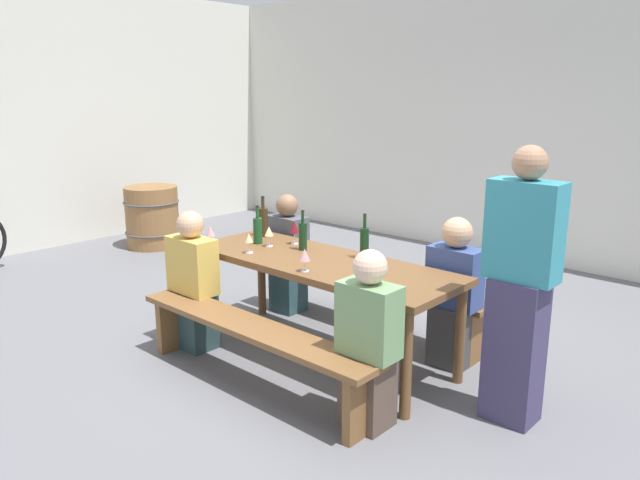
# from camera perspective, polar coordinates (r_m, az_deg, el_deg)

# --- Properties ---
(ground_plane) EXTENTS (24.00, 24.00, 0.00)m
(ground_plane) POSITION_cam_1_polar(r_m,az_deg,el_deg) (4.70, 0.00, -10.71)
(ground_plane) COLOR slate
(back_wall) EXTENTS (14.00, 0.20, 3.20)m
(back_wall) POSITION_cam_1_polar(r_m,az_deg,el_deg) (7.39, 19.65, 10.39)
(back_wall) COLOR silver
(back_wall) RESTS_ON ground
(side_wall) EXTENTS (0.20, 7.69, 3.20)m
(side_wall) POSITION_cam_1_polar(r_m,az_deg,el_deg) (8.29, -25.80, 10.13)
(side_wall) COLOR silver
(side_wall) RESTS_ON ground
(tasting_table) EXTENTS (2.14, 0.76, 0.75)m
(tasting_table) POSITION_cam_1_polar(r_m,az_deg,el_deg) (4.46, 0.00, -2.86)
(tasting_table) COLOR brown
(tasting_table) RESTS_ON ground
(bench_near) EXTENTS (2.04, 0.30, 0.45)m
(bench_near) POSITION_cam_1_polar(r_m,az_deg,el_deg) (4.12, -6.44, -9.07)
(bench_near) COLOR brown
(bench_near) RESTS_ON ground
(bench_far) EXTENTS (2.04, 0.30, 0.45)m
(bench_far) POSITION_cam_1_polar(r_m,az_deg,el_deg) (5.05, 5.19, -4.60)
(bench_far) COLOR brown
(bench_far) RESTS_ON ground
(wine_bottle_0) EXTENTS (0.08, 0.08, 0.34)m
(wine_bottle_0) POSITION_cam_1_polar(r_m,az_deg,el_deg) (5.14, -5.33, 1.76)
(wine_bottle_0) COLOR #332814
(wine_bottle_0) RESTS_ON tasting_table
(wine_bottle_1) EXTENTS (0.07, 0.07, 0.31)m
(wine_bottle_1) POSITION_cam_1_polar(r_m,az_deg,el_deg) (4.91, -5.84, 0.96)
(wine_bottle_1) COLOR #194723
(wine_bottle_1) RESTS_ON tasting_table
(wine_bottle_2) EXTENTS (0.07, 0.07, 0.34)m
(wine_bottle_2) POSITION_cam_1_polar(r_m,az_deg,el_deg) (4.45, 4.17, -0.20)
(wine_bottle_2) COLOR #143319
(wine_bottle_2) RESTS_ON tasting_table
(wine_bottle_3) EXTENTS (0.06, 0.06, 0.31)m
(wine_bottle_3) POSITION_cam_1_polar(r_m,az_deg,el_deg) (4.68, -1.61, 0.44)
(wine_bottle_3) COLOR #143319
(wine_bottle_3) RESTS_ON tasting_table
(wine_glass_0) EXTENTS (0.08, 0.08, 0.16)m
(wine_glass_0) POSITION_cam_1_polar(r_m,az_deg,el_deg) (4.13, -1.44, -1.46)
(wine_glass_0) COLOR silver
(wine_glass_0) RESTS_ON tasting_table
(wine_glass_1) EXTENTS (0.06, 0.06, 0.16)m
(wine_glass_1) POSITION_cam_1_polar(r_m,az_deg,el_deg) (4.63, -6.65, 0.10)
(wine_glass_1) COLOR silver
(wine_glass_1) RESTS_ON tasting_table
(wine_glass_2) EXTENTS (0.07, 0.07, 0.19)m
(wine_glass_2) POSITION_cam_1_polar(r_m,az_deg,el_deg) (4.86, -2.41, 1.19)
(wine_glass_2) COLOR silver
(wine_glass_2) RESTS_ON tasting_table
(wine_glass_3) EXTENTS (0.07, 0.07, 0.16)m
(wine_glass_3) POSITION_cam_1_polar(r_m,az_deg,el_deg) (4.80, -4.79, 0.75)
(wine_glass_3) COLOR silver
(wine_glass_3) RESTS_ON tasting_table
(wine_glass_4) EXTENTS (0.07, 0.07, 0.15)m
(wine_glass_4) POSITION_cam_1_polar(r_m,az_deg,el_deg) (4.90, -10.21, 0.76)
(wine_glass_4) COLOR silver
(wine_glass_4) RESTS_ON tasting_table
(seated_guest_near_0) EXTENTS (0.41, 0.24, 1.08)m
(seated_guest_near_0) POSITION_cam_1_polar(r_m,az_deg,el_deg) (4.76, -11.76, -4.10)
(seated_guest_near_0) COLOR #294042
(seated_guest_near_0) RESTS_ON ground
(seated_guest_near_1) EXTENTS (0.36, 0.24, 1.09)m
(seated_guest_near_1) POSITION_cam_1_polar(r_m,az_deg,el_deg) (3.61, 4.55, -9.67)
(seated_guest_near_1) COLOR brown
(seated_guest_near_1) RESTS_ON ground
(seated_guest_far_0) EXTENTS (0.35, 0.24, 1.07)m
(seated_guest_far_0) POSITION_cam_1_polar(r_m,az_deg,el_deg) (5.45, -3.03, -1.52)
(seated_guest_far_0) COLOR #2D4F57
(seated_guest_far_0) RESTS_ON ground
(seated_guest_far_1) EXTENTS (0.37, 0.24, 1.10)m
(seated_guest_far_1) POSITION_cam_1_polar(r_m,az_deg,el_deg) (4.46, 12.38, -5.10)
(seated_guest_far_1) COLOR #403F40
(seated_guest_far_1) RESTS_ON ground
(standing_host) EXTENTS (0.41, 0.24, 1.66)m
(standing_host) POSITION_cam_1_polar(r_m,az_deg,el_deg) (3.75, 18.10, -4.76)
(standing_host) COLOR #3C365A
(standing_host) RESTS_ON ground
(wine_barrel) EXTENTS (0.69, 0.69, 0.77)m
(wine_barrel) POSITION_cam_1_polar(r_m,az_deg,el_deg) (8.01, -15.40, 2.12)
(wine_barrel) COLOR olive
(wine_barrel) RESTS_ON ground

